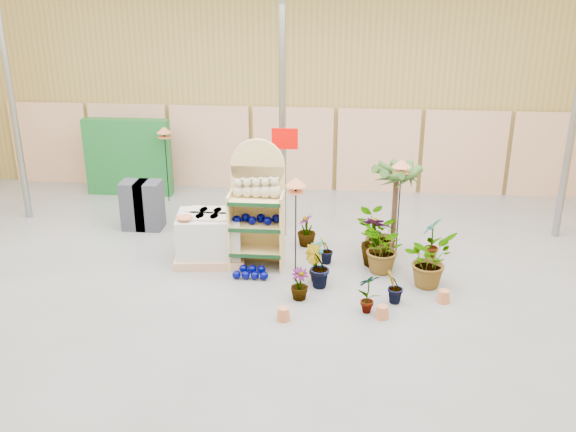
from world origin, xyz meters
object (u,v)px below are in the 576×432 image
at_px(pallet_stack, 210,237).
at_px(display_shelf, 257,209).
at_px(potted_plant_2, 384,249).
at_px(bird_table_front, 296,185).

bearing_deg(pallet_stack, display_shelf, -10.35).
xyz_separation_m(pallet_stack, potted_plant_2, (3.13, -0.25, 0.01)).
xyz_separation_m(pallet_stack, bird_table_front, (1.63, -0.73, 1.28)).
relative_size(pallet_stack, bird_table_front, 0.73).
relative_size(bird_table_front, potted_plant_2, 2.05).
height_order(display_shelf, pallet_stack, display_shelf).
height_order(display_shelf, potted_plant_2, display_shelf).
distance_m(display_shelf, bird_table_front, 1.22).
distance_m(display_shelf, pallet_stack, 1.07).
relative_size(display_shelf, bird_table_front, 1.23).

